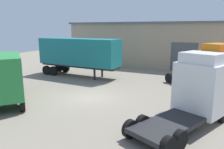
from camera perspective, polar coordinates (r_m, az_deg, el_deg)
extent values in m
plane|color=gray|center=(17.34, -5.74, -5.95)|extent=(60.00, 60.00, 0.00)
cube|color=tan|center=(32.60, 10.09, 7.68)|extent=(23.24, 6.54, 5.89)
cube|color=#565B60|center=(32.52, 10.29, 13.07)|extent=(23.74, 7.04, 0.25)
cube|color=#4C5156|center=(31.48, -0.64, 5.62)|extent=(3.20, 0.08, 3.60)
cube|color=#4C5156|center=(28.56, 18.20, 4.35)|extent=(3.20, 0.08, 3.60)
cube|color=silver|center=(13.77, 22.40, -3.18)|extent=(3.26, 3.21, 2.96)
cube|color=silver|center=(13.26, 22.62, 4.02)|extent=(2.60, 2.38, 0.60)
cube|color=black|center=(14.67, 24.67, -0.09)|extent=(1.95, 0.92, 1.07)
cube|color=#232326|center=(11.56, 14.33, -12.68)|extent=(3.48, 4.54, 0.24)
cylinder|color=#B2B2B7|center=(12.60, 12.10, -11.27)|extent=(0.96, 1.23, 0.56)
cylinder|color=black|center=(15.19, 19.28, -7.38)|extent=(0.65, 0.98, 0.94)
cylinder|color=black|center=(14.32, 26.99, -9.25)|extent=(0.65, 0.98, 0.94)
cylinder|color=black|center=(11.75, 7.97, -12.62)|extent=(0.65, 0.98, 0.94)
cylinder|color=black|center=(10.60, 17.29, -15.97)|extent=(0.65, 0.98, 0.94)
cylinder|color=black|center=(11.15, 4.82, -13.97)|extent=(0.65, 0.98, 0.94)
cylinder|color=black|center=(9.93, 14.39, -17.84)|extent=(0.65, 0.98, 0.94)
cube|color=#197075|center=(24.53, -8.65, 5.94)|extent=(9.45, 2.83, 2.86)
cube|color=#232326|center=(24.75, -8.53, 2.37)|extent=(9.43, 2.08, 0.24)
cube|color=#232326|center=(24.20, -2.59, 0.65)|extent=(0.17, 0.17, 1.11)
cube|color=#232326|center=(22.86, -4.59, -0.06)|extent=(0.17, 0.17, 1.11)
cylinder|color=black|center=(27.46, -12.04, 1.71)|extent=(1.06, 0.34, 1.06)
cylinder|color=black|center=(25.83, -15.12, 0.91)|extent=(1.06, 0.34, 1.06)
cylinder|color=black|center=(28.10, -13.63, 1.87)|extent=(1.06, 0.34, 1.06)
cylinder|color=black|center=(26.51, -16.72, 1.09)|extent=(1.06, 0.34, 1.06)
cube|color=orange|center=(20.28, 25.96, 1.33)|extent=(3.38, 3.41, 3.02)
cube|color=orange|center=(20.17, 25.96, 6.43)|extent=(2.56, 2.68, 0.60)
cube|color=#232326|center=(22.27, 19.18, -0.90)|extent=(4.12, 3.66, 0.24)
cylinder|color=#B2B2B7|center=(22.72, 21.93, -1.30)|extent=(1.23, 1.07, 0.56)
cylinder|color=black|center=(19.37, 25.25, -3.66)|extent=(0.97, 0.78, 0.97)
cylinder|color=black|center=(23.39, 20.12, -0.67)|extent=(0.97, 0.78, 0.97)
cylinder|color=black|center=(21.74, 16.47, -1.35)|extent=(0.97, 0.78, 0.97)
cylinder|color=black|center=(23.94, 18.46, -0.27)|extent=(0.97, 0.78, 0.97)
cylinder|color=black|center=(22.34, 14.78, -0.90)|extent=(0.97, 0.78, 0.97)
cube|color=black|center=(20.24, -26.34, 0.15)|extent=(3.00, 3.06, 2.20)
cube|color=black|center=(21.07, -26.40, 1.68)|extent=(1.35, 1.60, 0.88)
cube|color=#28843D|center=(16.84, -26.71, -0.17)|extent=(5.23, 4.93, 2.79)
cylinder|color=black|center=(20.90, -23.17, -2.31)|extent=(0.97, 0.88, 1.02)
cylinder|color=black|center=(16.45, -22.57, -6.01)|extent=(0.97, 0.88, 1.02)
cylinder|color=black|center=(15.49, -22.39, -7.09)|extent=(0.97, 0.88, 1.02)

